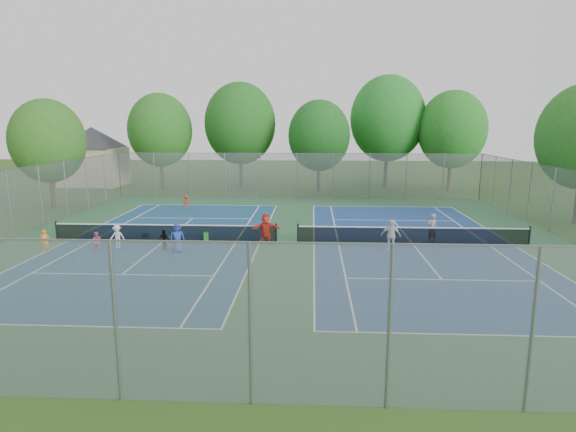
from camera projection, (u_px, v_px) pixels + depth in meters
The scene contains 37 objects.
ground at pixel (287, 242), 27.23m from camera, with size 120.00×120.00×0.00m, color #2C5019.
court_pad at pixel (287, 242), 27.23m from camera, with size 32.00×32.00×0.01m, color #2A5938.
court_left at pixel (165, 240), 27.58m from camera, with size 10.97×23.77×0.01m, color navy.
court_right at pixel (412, 243), 26.88m from camera, with size 10.97×23.77×0.01m, color navy.
net_left at pixel (165, 233), 27.50m from camera, with size 12.87×0.10×0.91m, color black.
net_right at pixel (412, 236), 26.79m from camera, with size 12.87×0.10×0.91m, color black.
fence_north at pixel (297, 176), 42.54m from camera, with size 32.00×0.10×4.00m, color gray.
fence_south at pixel (250, 326), 11.17m from camera, with size 32.00×0.10×4.00m, color gray.
fence_west at pixel (10, 205), 27.66m from camera, with size 32.00×0.10×4.00m, color gray.
house at pixel (93, 146), 51.07m from camera, with size 11.03×11.03×7.30m.
tree_nw at pixel (160, 130), 48.38m from camera, with size 6.40×6.40×9.58m.
tree_nl at pixel (240, 124), 48.84m from camera, with size 7.20×7.20×10.69m.
tree_nc at pixel (319, 136), 46.69m from camera, with size 6.00×6.00×8.85m.
tree_nr at pixel (388, 119), 48.96m from camera, with size 7.60×7.60×11.42m.
tree_ne at pixel (452, 130), 46.91m from camera, with size 6.60×6.60×9.77m.
tree_side_w at pixel (48, 141), 36.99m from camera, with size 5.60×5.60×8.47m.
ball_crate at pixel (146, 235), 28.32m from camera, with size 0.31×0.31×0.27m, color #173BB1.
ball_hopper at pixel (206, 237), 27.30m from camera, with size 0.27×0.27×0.52m, color #238124.
student_a at pixel (45, 241), 25.00m from camera, with size 0.43×0.28×1.18m, color orange.
student_b at pixel (97, 242), 24.99m from camera, with size 0.52×0.41×1.08m, color #CC4F6F.
student_c at pixel (117, 237), 25.73m from camera, with size 0.83×0.48×1.28m, color beige.
student_d at pixel (164, 240), 25.45m from camera, with size 0.64×0.27×1.09m, color black.
student_e at pixel (177, 238), 24.87m from camera, with size 0.76×0.49×1.56m, color #293C99.
student_f at pixel (266, 229), 26.54m from camera, with size 1.60×0.51×1.72m, color red.
child_far_baseline at pixel (186, 202), 37.50m from camera, with size 0.70×0.40×1.09m, color red.
instructor at pixel (432, 228), 26.86m from camera, with size 0.61×0.40×1.67m, color gray.
teen_court_b at pixel (391, 235), 25.07m from camera, with size 1.00×0.42×1.71m, color silver.
tennis_ball_0 at pixel (236, 245), 26.31m from camera, with size 0.07×0.07×0.07m, color gold.
tennis_ball_1 at pixel (169, 245), 26.47m from camera, with size 0.07×0.07×0.07m, color #C4ED37.
tennis_ball_2 at pixel (154, 267), 22.40m from camera, with size 0.07×0.07×0.07m, color #BBD431.
tennis_ball_3 at pixel (78, 246), 26.26m from camera, with size 0.07×0.07×0.07m, color #E2EE37.
tennis_ball_4 at pixel (80, 264), 22.91m from camera, with size 0.07×0.07×0.07m, color #DEF338.
tennis_ball_5 at pixel (172, 277), 20.88m from camera, with size 0.07×0.07×0.07m, color #C8EE37.
tennis_ball_6 at pixel (122, 255), 24.45m from camera, with size 0.07×0.07×0.07m, color #BFCE30.
tennis_ball_7 at pixel (81, 248), 25.72m from camera, with size 0.07×0.07×0.07m, color #CFD732.
tennis_ball_8 at pixel (133, 263), 22.98m from camera, with size 0.07×0.07×0.07m, color yellow.
tennis_ball_9 at pixel (233, 248), 25.71m from camera, with size 0.07×0.07×0.07m, color gold.
Camera 1 is at (1.41, -26.42, 6.64)m, focal length 30.00 mm.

